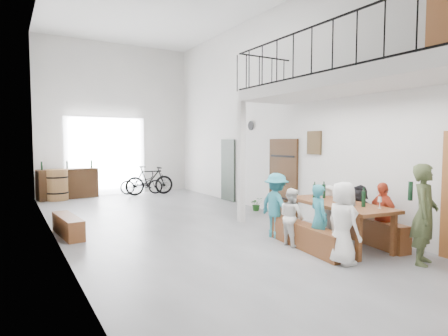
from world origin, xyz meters
TOP-DOWN VIEW (x-y plane):
  - floor at (0.00, 0.00)m, footprint 12.00×12.00m
  - room_walls at (0.00, 0.00)m, footprint 12.00×12.00m
  - gateway_portal at (-0.40, 5.94)m, footprint 2.80×0.08m
  - right_wall_decor at (2.70, -1.87)m, footprint 0.07×8.28m
  - balcony at (1.98, -3.13)m, footprint 1.52×5.62m
  - tasting_table at (1.78, -3.03)m, footprint 1.18×2.30m
  - bench_inner at (1.06, -2.94)m, footprint 0.54×1.94m
  - bench_wall at (2.38, -3.09)m, footprint 0.60×2.12m
  - tableware at (1.81, -3.03)m, footprint 0.39×1.48m
  - side_bench at (-2.50, 0.22)m, footprint 0.45×1.47m
  - oak_barrel at (-2.12, 5.40)m, footprint 0.70×0.70m
  - serving_counter at (-1.75, 5.65)m, footprint 1.97×0.80m
  - counter_bottles at (-1.75, 5.65)m, footprint 1.65×0.29m
  - guest_left_a at (0.98, -3.87)m, footprint 0.48×0.68m
  - guest_left_b at (1.08, -3.25)m, footprint 0.40×0.50m
  - guest_left_c at (1.00, -2.63)m, footprint 0.44×0.55m
  - guest_left_d at (1.10, -2.04)m, footprint 0.51×0.86m
  - guest_right_a at (2.34, -3.56)m, footprint 0.43×0.74m
  - guest_right_b at (2.36, -3.03)m, footprint 0.43×1.04m
  - guest_right_c at (2.32, -2.28)m, footprint 0.50×0.58m
  - host_standing at (2.07, -4.52)m, footprint 0.68×0.58m
  - potted_plant at (2.45, 0.54)m, footprint 0.41×0.38m
  - bicycle_near at (0.74, 5.43)m, footprint 1.62×0.93m
  - bicycle_far at (0.93, 5.07)m, footprint 1.78×0.59m

SIDE VIEW (x-z plane):
  - floor at x=0.00m, z-range 0.00..0.00m
  - potted_plant at x=2.45m, z-range 0.00..0.38m
  - side_bench at x=-2.50m, z-range 0.00..0.41m
  - bench_inner at x=1.06m, z-range 0.00..0.44m
  - bench_wall at x=2.38m, z-range 0.00..0.48m
  - bicycle_near at x=0.74m, z-range 0.00..0.80m
  - serving_counter at x=-1.75m, z-range 0.00..1.01m
  - guest_right_c at x=2.32m, z-range 0.00..1.01m
  - oak_barrel at x=-2.12m, z-range 0.00..1.03m
  - bicycle_far at x=0.93m, z-range 0.00..1.06m
  - guest_left_c at x=1.00m, z-range 0.00..1.07m
  - guest_right_b at x=2.36m, z-range 0.00..1.09m
  - guest_right_a at x=2.34m, z-range 0.00..1.19m
  - guest_left_b at x=1.08m, z-range 0.00..1.19m
  - guest_left_d at x=1.10m, z-range 0.00..1.30m
  - guest_left_a at x=0.98m, z-range 0.00..1.30m
  - tasting_table at x=1.78m, z-range 0.31..1.10m
  - host_standing at x=2.07m, z-range 0.00..1.58m
  - tableware at x=1.81m, z-range 0.76..1.11m
  - counter_bottles at x=-1.75m, z-range 1.01..1.29m
  - gateway_portal at x=-0.40m, z-range 0.00..2.80m
  - right_wall_decor at x=2.70m, z-range -0.80..4.28m
  - balcony at x=1.98m, z-range 0.97..4.96m
  - room_walls at x=0.00m, z-range -2.45..9.55m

